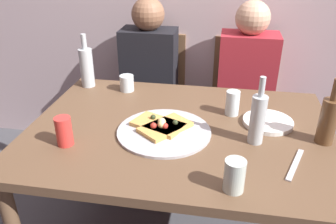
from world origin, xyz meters
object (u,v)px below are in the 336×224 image
table_knife (295,165)px  chair_left (152,91)px  pizza_slice_extra (158,124)px  water_bottle (87,67)px  soda_can (64,131)px  chair_right (243,97)px  pizza_slice_last (165,127)px  guest_in_beanie (246,89)px  plate_stack (268,122)px  guest_in_sweater (147,82)px  beer_bottle (258,118)px  dining_table (180,143)px  pizza_tray (164,132)px  tumbler_near (232,103)px  tumbler_far (127,83)px  wine_bottle (328,120)px  wine_glass (234,176)px

table_knife → chair_left: chair_left is taller
pizza_slice_extra → water_bottle: bearing=139.6°
soda_can → chair_right: (0.76, 1.10, -0.29)m
chair_left → pizza_slice_last: bearing=105.9°
guest_in_beanie → chair_left: bearing=-13.3°
plate_stack → chair_left: chair_left is taller
guest_in_beanie → plate_stack: bearing=96.1°
table_knife → chair_right: (-0.14, 1.09, -0.23)m
pizza_slice_last → chair_right: 1.04m
pizza_slice_extra → guest_in_sweater: guest_in_sweater is taller
beer_bottle → guest_in_beanie: 0.83m
dining_table → guest_in_beanie: guest_in_beanie is taller
pizza_tray → water_bottle: bearing=139.5°
plate_stack → guest_in_sweater: bearing=138.3°
pizza_tray → tumbler_near: size_ratio=3.44×
guest_in_sweater → tumbler_far: bearing=87.0°
dining_table → chair_right: 0.95m
pizza_tray → tumbler_near: tumbler_near is taller
chair_left → guest_in_sweater: (0.00, -0.15, 0.13)m
dining_table → table_knife: 0.51m
wine_bottle → chair_left: bearing=135.7°
tumbler_far → table_knife: size_ratio=0.39×
wine_glass → guest_in_beanie: 1.13m
guest_in_sweater → tumbler_near: bearing=134.2°
water_bottle → wine_glass: bearing=-43.4°
wine_bottle → pizza_slice_extra: bearing=-179.0°
pizza_tray → chair_right: bearing=68.0°
tumbler_far → wine_glass: (0.58, -0.74, 0.01)m
tumbler_far → plate_stack: (0.73, -0.26, -0.03)m
wine_glass → guest_in_beanie: guest_in_beanie is taller
pizza_slice_last → soda_can: 0.42m
beer_bottle → water_bottle: size_ratio=0.97×
guest_in_beanie → guest_in_sweater: bearing=0.0°
dining_table → wine_glass: size_ratio=11.55×
wine_glass → chair_left: (-0.56, 1.27, -0.29)m
beer_bottle → chair_left: beer_bottle is taller
wine_bottle → guest_in_sweater: size_ratio=0.24×
pizza_slice_extra → wine_bottle: size_ratio=0.91×
plate_stack → table_knife: plate_stack is taller
beer_bottle → chair_left: size_ratio=0.32×
pizza_slice_extra → wine_glass: (0.33, -0.36, 0.03)m
beer_bottle → chair_right: size_ratio=0.32×
pizza_tray → pizza_slice_last: 0.02m
water_bottle → plate_stack: size_ratio=1.33×
pizza_tray → pizza_slice_last: bearing=81.4°
water_bottle → chair_left: (0.25, 0.50, -0.34)m
wine_bottle → beer_bottle: (-0.28, -0.05, 0.01)m
dining_table → guest_in_sweater: bearing=113.8°
chair_left → wine_glass: bearing=113.7°
pizza_slice_extra → chair_right: chair_right is taller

